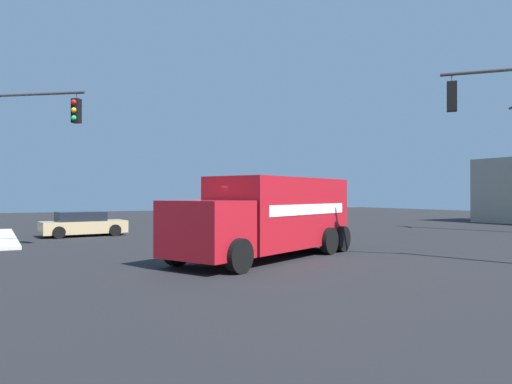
# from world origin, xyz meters

# --- Properties ---
(ground_plane) EXTENTS (100.00, 100.00, 0.00)m
(ground_plane) POSITION_xyz_m (0.00, 0.00, 0.00)
(ground_plane) COLOR black
(delivery_truck) EXTENTS (5.65, 8.29, 2.82)m
(delivery_truck) POSITION_xyz_m (0.36, 0.95, 1.47)
(delivery_truck) COLOR #AD141E
(delivery_truck) RESTS_ON ground
(traffic_light_primary) EXTENTS (2.71, 3.29, 6.34)m
(traffic_light_primary) POSITION_xyz_m (-6.50, -6.65, 4.29)
(traffic_light_primary) COLOR #38383D
(traffic_light_primary) RESTS_ON sidewalk_corner_near
(sedan_tan) EXTENTS (2.29, 4.42, 1.31)m
(sedan_tan) POSITION_xyz_m (-12.06, -3.34, 0.63)
(sedan_tan) COLOR tan
(sedan_tan) RESTS_ON ground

